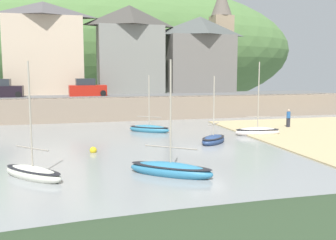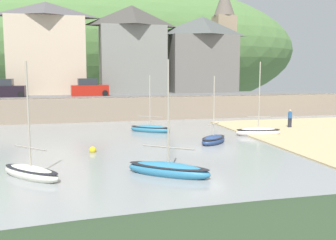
# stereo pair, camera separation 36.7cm
# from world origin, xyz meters

# --- Properties ---
(ground) EXTENTS (48.00, 41.00, 0.61)m
(ground) POSITION_xyz_m (1.40, -9.56, 0.16)
(ground) COLOR gray
(quay_seawall) EXTENTS (48.00, 9.40, 2.40)m
(quay_seawall) POSITION_xyz_m (0.00, 17.50, 1.36)
(quay_seawall) COLOR gray
(quay_seawall) RESTS_ON ground
(hillside_backdrop) EXTENTS (80.00, 44.00, 26.64)m
(hillside_backdrop) POSITION_xyz_m (-2.41, 55.20, 9.32)
(hillside_backdrop) COLOR #537A3F
(hillside_backdrop) RESTS_ON ground
(waterfront_building_left) EXTENTS (9.20, 4.89, 10.88)m
(waterfront_building_left) POSITION_xyz_m (-11.28, 25.20, 7.91)
(waterfront_building_left) COLOR beige
(waterfront_building_left) RESTS_ON ground
(waterfront_building_centre) EXTENTS (8.29, 5.12, 10.86)m
(waterfront_building_centre) POSITION_xyz_m (-1.04, 25.20, 7.93)
(waterfront_building_centre) COLOR gray
(waterfront_building_centre) RESTS_ON ground
(waterfront_building_right) EXTENTS (8.90, 4.94, 9.79)m
(waterfront_building_right) POSITION_xyz_m (8.23, 25.20, 7.39)
(waterfront_building_right) COLOR slate
(waterfront_building_right) RESTS_ON ground
(church_with_spire) EXTENTS (3.00, 3.00, 14.78)m
(church_with_spire) POSITION_xyz_m (12.81, 29.20, 10.01)
(church_with_spire) COLOR tan
(church_with_spire) RESTS_ON ground
(sailboat_tall_mast) EXTENTS (3.65, 3.13, 5.02)m
(sailboat_tall_mast) POSITION_xyz_m (-2.12, 8.41, 0.26)
(sailboat_tall_mast) COLOR teal
(sailboat_tall_mast) RESTS_ON ground
(rowboat_small_beached) EXTENTS (3.39, 3.52, 5.86)m
(rowboat_small_beached) POSITION_xyz_m (-10.60, -4.47, 0.28)
(rowboat_small_beached) COLOR silver
(rowboat_small_beached) RESTS_ON ground
(fishing_boat_green) EXTENTS (4.28, 3.71, 5.96)m
(fishing_boat_green) POSITION_xyz_m (-3.94, -5.57, 0.29)
(fishing_boat_green) COLOR teal
(fishing_boat_green) RESTS_ON ground
(dinghy_open_wooden) EXTENTS (3.85, 1.81, 6.11)m
(dinghy_open_wooden) POSITION_xyz_m (6.09, 4.51, 0.29)
(dinghy_open_wooden) COLOR silver
(dinghy_open_wooden) RESTS_ON ground
(sailboat_far_left) EXTENTS (2.94, 2.97, 5.02)m
(sailboat_far_left) POSITION_xyz_m (1.31, 2.08, 0.27)
(sailboat_far_left) COLOR navy
(sailboat_far_left) RESTS_ON ground
(parked_car_near_slipway) EXTENTS (4.13, 1.82, 1.95)m
(parked_car_near_slipway) POSITION_xyz_m (-15.57, 20.70, 3.20)
(parked_car_near_slipway) COLOR black
(parked_car_near_slipway) RESTS_ON ground
(parked_car_by_wall) EXTENTS (4.20, 1.95, 1.95)m
(parked_car_by_wall) POSITION_xyz_m (-6.65, 20.70, 3.20)
(parked_car_by_wall) COLOR #B51F13
(parked_car_by_wall) RESTS_ON ground
(person_on_slipway) EXTENTS (0.34, 0.34, 1.62)m
(person_on_slipway) POSITION_xyz_m (10.64, 7.37, 0.98)
(person_on_slipway) COLOR #282833
(person_on_slipway) RESTS_ON ground
(mooring_buoy) EXTENTS (0.46, 0.46, 0.46)m
(mooring_buoy) POSITION_xyz_m (-7.35, 0.98, 0.14)
(mooring_buoy) COLOR yellow
(mooring_buoy) RESTS_ON ground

